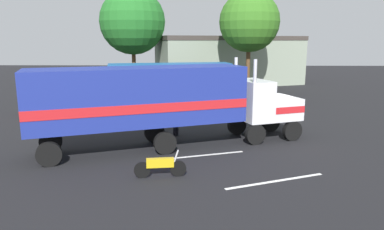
% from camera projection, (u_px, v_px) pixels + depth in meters
% --- Properties ---
extents(ground_plane, '(120.00, 120.00, 0.00)m').
position_uv_depth(ground_plane, '(268.00, 137.00, 20.40)').
color(ground_plane, black).
extents(lane_stripe_near, '(4.22, 1.55, 0.01)m').
position_uv_depth(lane_stripe_near, '(200.00, 156.00, 17.06)').
color(lane_stripe_near, silver).
rests_on(lane_stripe_near, ground_plane).
extents(lane_stripe_mid, '(4.14, 1.80, 0.01)m').
position_uv_depth(lane_stripe_mid, '(276.00, 181.00, 13.96)').
color(lane_stripe_mid, silver).
rests_on(lane_stripe_mid, ground_plane).
extents(semi_truck, '(14.11, 7.40, 4.50)m').
position_uv_depth(semi_truck, '(161.00, 99.00, 17.89)').
color(semi_truck, silver).
rests_on(semi_truck, ground_plane).
extents(person_bystander, '(0.41, 0.48, 1.63)m').
position_uv_depth(person_bystander, '(176.00, 120.00, 20.56)').
color(person_bystander, black).
rests_on(person_bystander, ground_plane).
extents(parked_bus, '(11.29, 4.87, 3.40)m').
position_uv_depth(parked_bus, '(170.00, 78.00, 32.41)').
color(parked_bus, '#1E5999').
rests_on(parked_bus, ground_plane).
extents(parked_car, '(4.71, 3.78, 1.57)m').
position_uv_depth(parked_car, '(57.00, 102.00, 27.41)').
color(parked_car, maroon).
rests_on(parked_car, ground_plane).
extents(motorcycle, '(2.10, 0.41, 1.12)m').
position_uv_depth(motorcycle, '(160.00, 166.00, 14.31)').
color(motorcycle, black).
rests_on(motorcycle, ground_plane).
extents(tree_left, '(6.12, 6.12, 10.35)m').
position_uv_depth(tree_left, '(249.00, 22.00, 36.01)').
color(tree_left, brown).
rests_on(tree_left, ground_plane).
extents(tree_center, '(7.20, 7.20, 11.07)m').
position_uv_depth(tree_center, '(133.00, 22.00, 39.08)').
color(tree_center, brown).
rests_on(tree_center, ground_plane).
extents(building_backdrop, '(18.84, 12.00, 5.97)m').
position_uv_depth(building_backdrop, '(231.00, 59.00, 43.77)').
color(building_backdrop, gray).
rests_on(building_backdrop, ground_plane).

